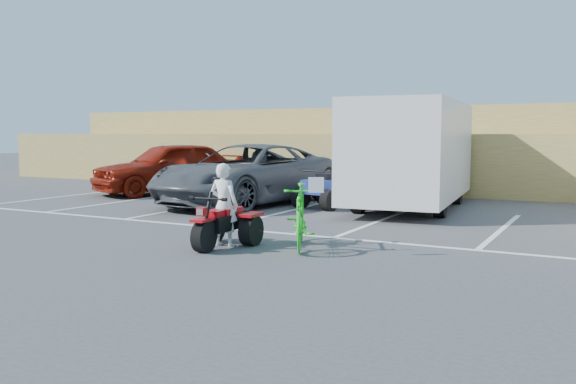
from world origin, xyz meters
The scene contains 11 objects.
ground centered at (0.00, 0.00, 0.00)m, with size 100.00×100.00×0.00m, color #3D3D40.
parking_stripes centered at (0.87, 4.07, 0.00)m, with size 28.00×5.16×0.01m.
grass_embankment centered at (0.00, 15.48, 1.42)m, with size 40.00×8.50×3.10m.
red_trike_atv centered at (-1.40, 0.54, 0.00)m, with size 1.09×1.45×0.94m, color #9F090F, non-canonical shape.
rider centered at (-1.40, 0.69, 0.75)m, with size 0.55×0.36×1.50m, color white.
green_dirt_bike centered at (-0.12, 1.19, 0.57)m, with size 0.53×1.89×1.13m, color #14BF19.
grey_pickup centered at (-4.51, 6.46, 0.86)m, with size 2.84×6.16×1.71m, color #43454A.
red_car centered at (-8.50, 7.91, 0.88)m, with size 2.07×5.15×1.75m, color maroon.
cargo_trailer centered at (-0.07, 7.65, 1.54)m, with size 3.02×6.31×2.85m.
quad_atv_blue centered at (-2.13, 6.73, 0.00)m, with size 1.21×1.61×1.05m, color navy, non-canonical shape.
quad_atv_green centered at (-0.76, 8.49, 0.00)m, with size 0.96×1.29×0.84m, color #135421, non-canonical shape.
Camera 1 is at (4.70, -8.31, 2.02)m, focal length 38.00 mm.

